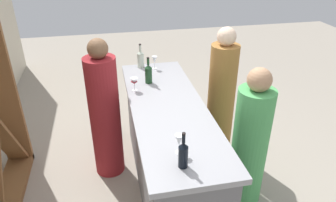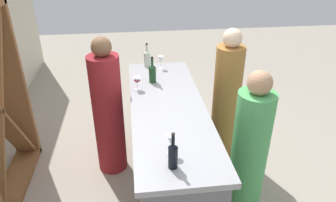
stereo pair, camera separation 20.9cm
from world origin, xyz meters
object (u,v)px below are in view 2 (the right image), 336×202
Objects in this scene: wine_bottle_second_left_olive_green at (152,73)px; person_right_guest at (108,112)px; wine_glass_near_left at (161,60)px; person_left_guest at (226,100)px; wine_glass_near_center at (171,141)px; person_center_guest at (250,148)px; wine_bottle_center_clear_pale at (147,58)px; wine_glass_near_right at (137,81)px; wine_bottle_leftmost_near_black at (173,155)px.

person_right_guest is at bearing 104.83° from wine_bottle_second_left_olive_green.
person_left_guest is (-0.40, -0.72, -0.37)m from wine_glass_near_left.
person_center_guest is (0.42, -0.80, -0.44)m from wine_glass_near_center.
wine_bottle_center_clear_pale reaches higher than wine_glass_near_right.
wine_glass_near_right is (-0.54, 0.30, -0.01)m from wine_glass_near_left.
person_right_guest is at bearing -46.10° from person_center_guest.
wine_glass_near_right is 0.09× the size of person_left_guest.
person_center_guest reaches higher than wine_glass_near_center.
wine_bottle_center_clear_pale is at bearing 1.97° from wine_glass_near_center.
wine_glass_near_left is at bearing -18.82° from wine_bottle_second_left_olive_green.
wine_glass_near_center is 1.12m from wine_glass_near_right.
wine_glass_near_left is 0.11× the size of person_center_guest.
person_left_guest reaches higher than wine_glass_near_right.
person_center_guest is (-0.83, 0.01, -0.07)m from person_left_guest.
wine_bottle_second_left_olive_green is 1.88× the size of wine_glass_near_left.
wine_bottle_center_clear_pale is at bearing 1.57° from wine_bottle_leftmost_near_black.
wine_glass_near_right is 0.09× the size of person_right_guest.
person_left_guest reaches higher than person_center_guest.
person_center_guest reaches higher than wine_bottle_leftmost_near_black.
wine_glass_near_left is at bearing -78.00° from person_center_guest.
person_left_guest is at bearing -118.93° from wine_glass_near_left.
wine_bottle_leftmost_near_black is 1.82× the size of wine_glass_near_left.
wine_bottle_center_clear_pale reaches higher than wine_bottle_leftmost_near_black.
person_left_guest is at bearing -118.75° from wine_bottle_center_clear_pale.
person_right_guest is at bearing 16.79° from person_left_guest.
wine_glass_near_right is 0.49m from person_right_guest.
wine_bottle_center_clear_pale is 0.18m from wine_glass_near_left.
person_center_guest is (0.57, -0.81, -0.44)m from wine_bottle_leftmost_near_black.
wine_bottle_leftmost_near_black is 1.80m from wine_glass_near_left.
wine_glass_near_center is at bearing 9.48° from person_center_guest.
wine_bottle_second_left_olive_green reaches higher than wine_bottle_leftmost_near_black.
person_center_guest is at bearing -149.97° from wine_glass_near_left.
wine_bottle_center_clear_pale is at bearing -13.27° from wine_glass_near_right.
wine_glass_near_right is (-0.16, 0.17, -0.01)m from wine_bottle_second_left_olive_green.
wine_glass_near_right is at bearing 19.73° from person_left_guest.
wine_bottle_second_left_olive_green is at bearing 10.75° from person_left_guest.
person_center_guest is at bearing -54.70° from wine_bottle_leftmost_near_black.
wine_glass_near_right is at bearing 150.71° from wine_glass_near_left.
person_right_guest reaches higher than wine_glass_near_center.
wine_bottle_center_clear_pale is 0.85m from person_right_guest.
wine_bottle_second_left_olive_green is 0.40m from wine_glass_near_left.
wine_glass_near_center is (-1.26, -0.03, -0.00)m from wine_bottle_second_left_olive_green.
wine_bottle_second_left_olive_green is 0.23m from wine_glass_near_right.
person_left_guest is at bearing -33.09° from wine_glass_near_center.
wine_glass_near_center is at bearing 176.67° from wine_glass_near_left.
wine_glass_near_left is (0.38, -0.13, -0.00)m from wine_bottle_second_left_olive_green.
person_left_guest is at bearing -91.12° from wine_bottle_second_left_olive_green.
person_center_guest is (-0.69, -1.01, -0.43)m from wine_glass_near_right.
wine_bottle_leftmost_near_black is 0.97× the size of wine_bottle_center_clear_pale.
person_center_guest is 0.92× the size of person_right_guest.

